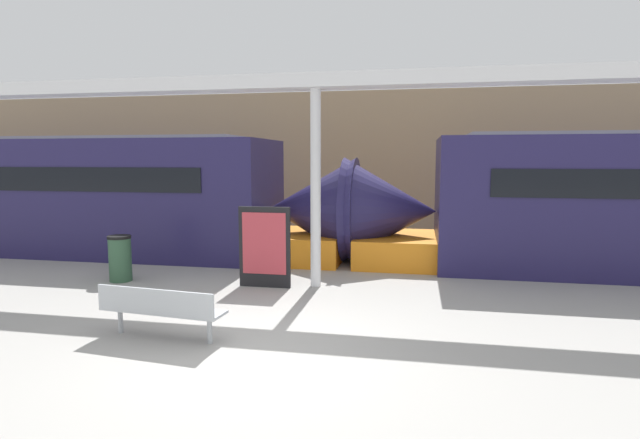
{
  "coord_description": "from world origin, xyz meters",
  "views": [
    {
      "loc": [
        2.02,
        -6.21,
        2.6
      ],
      "look_at": [
        0.16,
        3.46,
        1.4
      ],
      "focal_mm": 28.0,
      "sensor_mm": 36.0,
      "label": 1
    }
  ],
  "objects_px": {
    "bench_near": "(160,308)",
    "poster_board": "(265,247)",
    "support_column_near": "(316,190)",
    "train_right": "(30,196)",
    "trash_bin": "(120,258)"
  },
  "relations": [
    {
      "from": "bench_near",
      "to": "support_column_near",
      "type": "relative_size",
      "value": 0.48
    },
    {
      "from": "bench_near",
      "to": "trash_bin",
      "type": "distance_m",
      "value": 4.02
    },
    {
      "from": "bench_near",
      "to": "poster_board",
      "type": "bearing_deg",
      "value": 85.38
    },
    {
      "from": "bench_near",
      "to": "support_column_near",
      "type": "distance_m",
      "value": 4.08
    },
    {
      "from": "trash_bin",
      "to": "train_right",
      "type": "bearing_deg",
      "value": 147.38
    },
    {
      "from": "poster_board",
      "to": "support_column_near",
      "type": "relative_size",
      "value": 0.41
    },
    {
      "from": "bench_near",
      "to": "trash_bin",
      "type": "bearing_deg",
      "value": 136.26
    },
    {
      "from": "train_right",
      "to": "bench_near",
      "type": "relative_size",
      "value": 9.81
    },
    {
      "from": "train_right",
      "to": "trash_bin",
      "type": "distance_m",
      "value": 5.73
    },
    {
      "from": "train_right",
      "to": "poster_board",
      "type": "xyz_separation_m",
      "value": [
        7.94,
        -2.95,
        -0.7
      ]
    },
    {
      "from": "train_right",
      "to": "support_column_near",
      "type": "height_order",
      "value": "support_column_near"
    },
    {
      "from": "poster_board",
      "to": "support_column_near",
      "type": "bearing_deg",
      "value": 16.28
    },
    {
      "from": "bench_near",
      "to": "poster_board",
      "type": "height_order",
      "value": "poster_board"
    },
    {
      "from": "train_right",
      "to": "bench_near",
      "type": "distance_m",
      "value": 9.61
    },
    {
      "from": "poster_board",
      "to": "support_column_near",
      "type": "height_order",
      "value": "support_column_near"
    }
  ]
}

